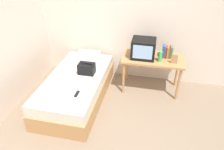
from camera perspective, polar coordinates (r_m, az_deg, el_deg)
The scene contains 12 objects.
ground_plane at distance 3.34m, azimuth 0.33°, elevation -17.90°, with size 8.00×8.00×0.00m, color #84705B.
wall_back at distance 4.30m, azimuth 6.12°, elevation 15.09°, with size 5.20×0.10×2.60m, color beige.
bed at distance 4.01m, azimuth -9.68°, elevation -3.49°, with size 1.00×2.00×0.51m.
desk at distance 4.08m, azimuth 11.09°, elevation 3.55°, with size 1.16×0.60×0.73m.
tv at distance 3.96m, azimuth 8.65°, elevation 7.25°, with size 0.44×0.39×0.36m.
water_bottle at distance 3.89m, azimuth 13.11°, elevation 4.99°, with size 0.07×0.07×0.20m, color green.
book_row at distance 4.07m, azimuth 14.98°, elevation 6.22°, with size 0.19×0.17×0.24m.
picture_frame at distance 3.90m, azimuth 16.82°, elevation 4.23°, with size 0.11×0.02×0.18m, color #9E754C.
pillow at distance 4.41m, azimuth -6.56°, elevation 5.21°, with size 0.46×0.34×0.12m, color silver.
handbag at distance 3.88m, azimuth -7.01°, elevation 1.77°, with size 0.30×0.20×0.22m.
magazine at distance 3.62m, azimuth -13.25°, elevation -3.22°, with size 0.21×0.29×0.01m, color white.
remote_dark at distance 3.41m, azimuth -9.65°, elevation -5.14°, with size 0.04×0.16×0.02m, color black.
Camera 1 is at (0.43, -2.09, 2.57)m, focal length 33.18 mm.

